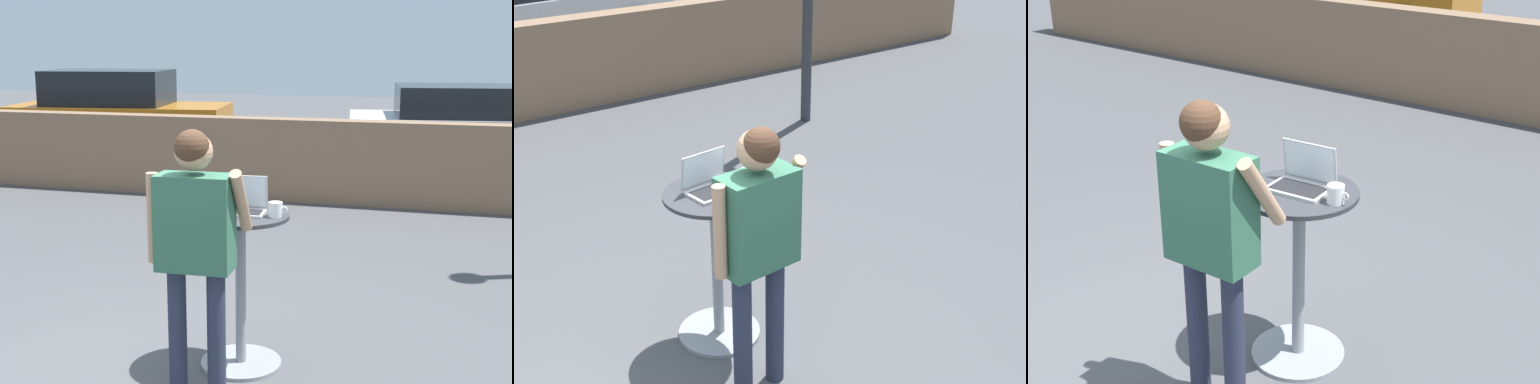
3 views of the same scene
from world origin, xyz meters
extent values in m
cube|color=#84664C|center=(0.00, 5.63, 0.56)|extent=(17.40, 0.35, 1.12)
cylinder|color=gray|center=(0.47, 0.51, 0.01)|extent=(0.54, 0.54, 0.03)
cylinder|color=gray|center=(0.47, 0.51, 0.52)|extent=(0.07, 0.07, 0.99)
cylinder|color=#333338|center=(0.47, 0.51, 1.03)|extent=(0.64, 0.64, 0.02)
cube|color=#B7BABF|center=(0.47, 0.50, 1.05)|extent=(0.34, 0.23, 0.02)
cube|color=black|center=(0.47, 0.50, 1.06)|extent=(0.30, 0.19, 0.00)
cube|color=#B7BABF|center=(0.46, 0.62, 1.17)|extent=(0.32, 0.07, 0.22)
cube|color=white|center=(0.46, 0.61, 1.17)|extent=(0.30, 0.05, 0.20)
cylinder|color=white|center=(0.71, 0.50, 1.09)|extent=(0.09, 0.09, 0.10)
torus|color=white|center=(0.77, 0.50, 1.09)|extent=(0.04, 0.01, 0.04)
cylinder|color=#282D42|center=(0.26, -0.07, 0.42)|extent=(0.11, 0.11, 0.84)
cylinder|color=#282D42|center=(0.50, -0.06, 0.42)|extent=(0.11, 0.11, 0.84)
cube|color=#33664C|center=(0.38, -0.07, 1.12)|extent=(0.44, 0.24, 0.56)
sphere|color=tan|center=(0.38, -0.07, 1.53)|extent=(0.22, 0.22, 0.22)
sphere|color=#472D1E|center=(0.38, -0.10, 1.55)|extent=(0.20, 0.20, 0.20)
cylinder|color=tan|center=(0.13, -0.08, 1.13)|extent=(0.07, 0.07, 0.53)
cylinder|color=tan|center=(0.63, 0.02, 1.24)|extent=(0.08, 0.32, 0.41)
cube|color=#B76B19|center=(-4.50, 8.92, 0.63)|extent=(4.34, 2.35, 0.64)
cube|color=black|center=(-4.71, 8.89, 1.28)|extent=(2.47, 1.88, 0.66)
cylinder|color=black|center=(-3.35, 9.94, 0.34)|extent=(0.70, 0.31, 0.68)
cylinder|color=black|center=(-3.12, 8.24, 0.34)|extent=(0.70, 0.31, 0.68)
cylinder|color=black|center=(-5.89, 9.59, 0.34)|extent=(0.70, 0.31, 0.68)
cylinder|color=black|center=(-5.66, 7.90, 0.34)|extent=(0.70, 0.31, 0.68)
cube|color=silver|center=(2.26, 8.80, 0.60)|extent=(4.70, 2.44, 0.64)
cube|color=black|center=(2.04, 8.77, 1.17)|extent=(2.67, 1.95, 0.51)
cylinder|color=black|center=(0.76, 9.47, 0.31)|extent=(0.65, 0.30, 0.62)
cylinder|color=black|center=(1.00, 7.74, 0.31)|extent=(0.65, 0.30, 0.62)
camera|label=1|loc=(1.77, -3.76, 2.12)|focal=50.00mm
camera|label=2|loc=(-1.60, -2.81, 2.88)|focal=50.00mm
camera|label=3|loc=(2.50, -2.25, 2.54)|focal=50.00mm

